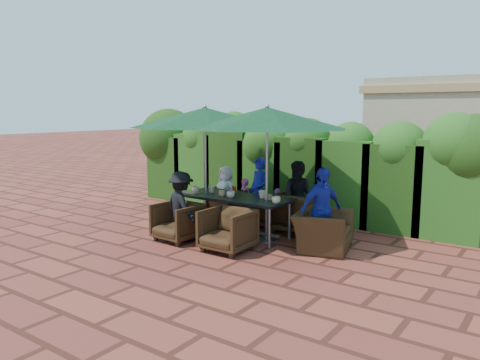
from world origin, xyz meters
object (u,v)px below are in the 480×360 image
Objects in this scene: chair_far_right at (296,211)px; umbrella_left at (205,118)px; chair_end_right at (323,224)px; chair_near_right at (227,228)px; chair_far_left at (228,201)px; umbrella_right at (267,118)px; chair_near_left at (178,220)px; dining_table at (234,200)px; chair_far_mid at (259,207)px.

umbrella_left is at bearing 26.27° from chair_far_right.
chair_near_right is at bearing 114.89° from chair_end_right.
chair_far_left is at bearing 58.41° from chair_end_right.
chair_near_left is at bearing -145.12° from umbrella_right.
chair_end_right reaches higher than dining_table.
umbrella_left reaches higher than chair_far_mid.
umbrella_left is 2.14m from chair_far_mid.
chair_far_mid is at bearing -6.00° from chair_far_right.
umbrella_right is 3.74× the size of chair_far_left.
chair_far_left is at bearing 101.74° from chair_near_left.
chair_end_right is (1.79, 0.09, -0.24)m from dining_table.
chair_end_right is at bearing 145.74° from chair_far_mid.
chair_far_mid is (0.63, 0.93, -1.82)m from umbrella_left.
chair_far_mid is (-0.74, 0.87, -1.82)m from umbrella_right.
chair_near_right is (1.13, 0.01, 0.02)m from chair_near_left.
umbrella_right is 1.99m from chair_far_right.
chair_far_left is (-0.88, 0.98, -0.28)m from dining_table.
chair_far_right is 1.05× the size of chair_near_right.
chair_far_right is (1.50, 0.92, -1.80)m from umbrella_left.
chair_far_mid is 1.98m from chair_end_right.
chair_far_left is 2.35m from chair_near_right.
chair_near_right is (-0.33, -1.77, -0.02)m from chair_far_right.
chair_far_left is at bearing -17.80° from chair_far_mid.
chair_near_left is (-1.33, -0.93, -1.83)m from umbrella_right.
umbrella_right is at bearing 0.96° from dining_table.
chair_far_mid reaches higher than chair_near_left.
umbrella_right is (1.37, 0.07, 0.00)m from umbrella_left.
umbrella_left is at bearing 45.18° from chair_far_mid.
umbrella_right reaches higher than dining_table.
umbrella_right is 3.66× the size of chair_near_right.
chair_far_right is (0.84, 0.87, -0.26)m from dining_table.
chair_end_right is at bearing 4.38° from umbrella_right.
umbrella_right is at bearing 119.57° from chair_far_mid.
chair_near_right is (-0.19, -0.92, -1.82)m from umbrella_right.
chair_end_right is (2.67, -0.89, 0.05)m from chair_far_left.
chair_end_right is (1.82, -0.78, 0.05)m from chair_far_mid.
chair_far_right is (1.73, -0.11, 0.03)m from chair_far_left.
umbrella_left reaches higher than chair_near_left.
chair_near_left reaches higher than dining_table.
chair_far_right is 1.80m from chair_near_right.
umbrella_right is at bearing 157.05° from chair_far_left.
chair_far_mid is 1.86m from chair_near_right.
dining_table is 1.08m from chair_near_right.
chair_far_right reaches higher than chair_near_left.
umbrella_left is 2.11m from chair_far_left.
chair_far_right is (0.87, -0.01, 0.03)m from chair_far_mid.
umbrella_left is (-0.65, -0.06, 1.54)m from dining_table.
chair_near_left is at bearing 45.29° from chair_far_right.
umbrella_right is 2.04m from chair_near_right.
chair_far_left is at bearing 102.48° from umbrella_left.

